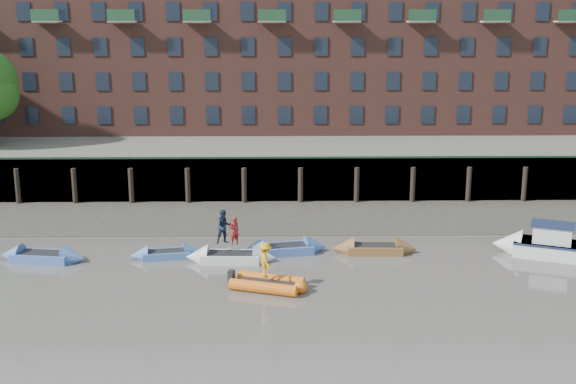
{
  "coord_description": "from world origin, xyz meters",
  "views": [
    {
      "loc": [
        0.3,
        -28.08,
        12.91
      ],
      "look_at": [
        0.95,
        12.0,
        3.2
      ],
      "focal_mm": 45.0,
      "sensor_mm": 36.0,
      "label": 1
    }
  ],
  "objects_px": {
    "rowboat_4": "(284,249)",
    "motor_launch": "(540,245)",
    "rowboat_1": "(42,257)",
    "rowboat_5": "(375,249)",
    "rowboat_2": "(166,254)",
    "person_rib_crew": "(266,260)",
    "rowboat_3": "(231,257)",
    "rib_tender": "(270,284)",
    "person_rower_b": "(224,227)",
    "person_rower_a": "(234,231)"
  },
  "relations": [
    {
      "from": "rowboat_4",
      "to": "motor_launch",
      "type": "height_order",
      "value": "motor_launch"
    },
    {
      "from": "rowboat_1",
      "to": "rowboat_5",
      "type": "distance_m",
      "value": 18.31
    },
    {
      "from": "rowboat_2",
      "to": "person_rib_crew",
      "type": "relative_size",
      "value": 2.37
    },
    {
      "from": "rowboat_3",
      "to": "rib_tender",
      "type": "bearing_deg",
      "value": -59.48
    },
    {
      "from": "rowboat_3",
      "to": "person_rower_b",
      "type": "relative_size",
      "value": 2.65
    },
    {
      "from": "rowboat_4",
      "to": "person_rower_a",
      "type": "bearing_deg",
      "value": -164.59
    },
    {
      "from": "rowboat_5",
      "to": "person_rower_b",
      "type": "bearing_deg",
      "value": -170.45
    },
    {
      "from": "rowboat_3",
      "to": "person_rib_crew",
      "type": "height_order",
      "value": "person_rib_crew"
    },
    {
      "from": "rowboat_3",
      "to": "rowboat_4",
      "type": "xyz_separation_m",
      "value": [
        2.9,
        1.35,
        0.0
      ]
    },
    {
      "from": "person_rower_a",
      "to": "motor_launch",
      "type": "bearing_deg",
      "value": 150.34
    },
    {
      "from": "person_rower_b",
      "to": "rowboat_4",
      "type": "bearing_deg",
      "value": -2.65
    },
    {
      "from": "rowboat_4",
      "to": "rib_tender",
      "type": "distance_m",
      "value": 5.51
    },
    {
      "from": "rowboat_1",
      "to": "person_rower_a",
      "type": "height_order",
      "value": "person_rower_a"
    },
    {
      "from": "rowboat_5",
      "to": "rib_tender",
      "type": "height_order",
      "value": "rowboat_5"
    },
    {
      "from": "rowboat_3",
      "to": "motor_launch",
      "type": "distance_m",
      "value": 17.17
    },
    {
      "from": "rowboat_3",
      "to": "person_rower_a",
      "type": "height_order",
      "value": "person_rower_a"
    },
    {
      "from": "rowboat_5",
      "to": "rowboat_1",
      "type": "bearing_deg",
      "value": -174.39
    },
    {
      "from": "rowboat_2",
      "to": "rowboat_5",
      "type": "bearing_deg",
      "value": -6.9
    },
    {
      "from": "person_rower_a",
      "to": "rib_tender",
      "type": "bearing_deg",
      "value": 83.18
    },
    {
      "from": "rowboat_1",
      "to": "rowboat_2",
      "type": "xyz_separation_m",
      "value": [
        6.65,
        0.47,
        -0.05
      ]
    },
    {
      "from": "rowboat_4",
      "to": "rowboat_3",
      "type": "bearing_deg",
      "value": -166.18
    },
    {
      "from": "person_rower_b",
      "to": "rib_tender",
      "type": "bearing_deg",
      "value": -80.9
    },
    {
      "from": "rowboat_1",
      "to": "rowboat_5",
      "type": "relative_size",
      "value": 1.04
    },
    {
      "from": "rowboat_2",
      "to": "rowboat_4",
      "type": "relative_size",
      "value": 0.8
    },
    {
      "from": "rowboat_5",
      "to": "person_rower_a",
      "type": "xyz_separation_m",
      "value": [
        -7.8,
        -1.36,
        1.5
      ]
    },
    {
      "from": "motor_launch",
      "to": "person_rib_crew",
      "type": "relative_size",
      "value": 3.57
    },
    {
      "from": "person_rower_b",
      "to": "person_rib_crew",
      "type": "xyz_separation_m",
      "value": [
        2.31,
        -4.3,
        -0.43
      ]
    },
    {
      "from": "rib_tender",
      "to": "person_rib_crew",
      "type": "distance_m",
      "value": 1.21
    },
    {
      "from": "rowboat_4",
      "to": "rowboat_5",
      "type": "height_order",
      "value": "rowboat_4"
    },
    {
      "from": "rib_tender",
      "to": "person_rower_b",
      "type": "height_order",
      "value": "person_rower_b"
    },
    {
      "from": "rib_tender",
      "to": "motor_launch",
      "type": "distance_m",
      "value": 15.76
    },
    {
      "from": "rowboat_3",
      "to": "motor_launch",
      "type": "xyz_separation_m",
      "value": [
        17.15,
        0.78,
        0.37
      ]
    },
    {
      "from": "rowboat_2",
      "to": "person_rower_a",
      "type": "xyz_separation_m",
      "value": [
        3.83,
        -0.73,
        1.54
      ]
    },
    {
      "from": "rowboat_2",
      "to": "person_rower_b",
      "type": "bearing_deg",
      "value": -17.93
    },
    {
      "from": "rowboat_1",
      "to": "rib_tender",
      "type": "distance_m",
      "value": 13.18
    },
    {
      "from": "rowboat_1",
      "to": "person_rower_b",
      "type": "bearing_deg",
      "value": 8.51
    },
    {
      "from": "motor_launch",
      "to": "person_rib_crew",
      "type": "distance_m",
      "value": 15.96
    },
    {
      "from": "motor_launch",
      "to": "person_rower_a",
      "type": "distance_m",
      "value": 16.99
    },
    {
      "from": "rowboat_4",
      "to": "person_rower_a",
      "type": "xyz_separation_m",
      "value": [
        -2.69,
        -1.34,
        1.49
      ]
    },
    {
      "from": "person_rower_a",
      "to": "rowboat_1",
      "type": "bearing_deg",
      "value": -33.68
    },
    {
      "from": "rowboat_1",
      "to": "motor_launch",
      "type": "height_order",
      "value": "motor_launch"
    },
    {
      "from": "rowboat_1",
      "to": "rowboat_4",
      "type": "height_order",
      "value": "rowboat_4"
    },
    {
      "from": "rowboat_1",
      "to": "rib_tender",
      "type": "relative_size",
      "value": 1.31
    },
    {
      "from": "motor_launch",
      "to": "person_rower_a",
      "type": "xyz_separation_m",
      "value": [
        -16.94,
        -0.77,
        1.13
      ]
    },
    {
      "from": "person_rower_a",
      "to": "person_rib_crew",
      "type": "height_order",
      "value": "person_rower_a"
    },
    {
      "from": "rowboat_3",
      "to": "rowboat_4",
      "type": "relative_size",
      "value": 0.97
    },
    {
      "from": "rowboat_5",
      "to": "motor_launch",
      "type": "distance_m",
      "value": 9.16
    },
    {
      "from": "person_rib_crew",
      "to": "rowboat_2",
      "type": "bearing_deg",
      "value": 33.08
    },
    {
      "from": "rowboat_1",
      "to": "person_rower_b",
      "type": "relative_size",
      "value": 2.67
    },
    {
      "from": "rowboat_2",
      "to": "person_rower_b",
      "type": "xyz_separation_m",
      "value": [
        3.26,
        -0.45,
        1.7
      ]
    }
  ]
}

